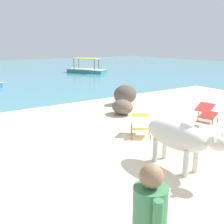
# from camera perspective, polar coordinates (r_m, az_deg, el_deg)

# --- Properties ---
(sand_beach) EXTENTS (18.00, 14.00, 0.04)m
(sand_beach) POSITION_cam_1_polar(r_m,az_deg,el_deg) (6.69, 16.43, -9.54)
(sand_beach) COLOR beige
(sand_beach) RESTS_ON ground
(cow) EXTENTS (0.64, 1.98, 1.12)m
(cow) POSITION_cam_1_polar(r_m,az_deg,el_deg) (5.85, 13.87, -4.90)
(cow) COLOR beige
(cow) RESTS_ON sand_beach
(deck_chair_near) EXTENTS (0.88, 0.93, 0.68)m
(deck_chair_near) POSITION_cam_1_polar(r_m,az_deg,el_deg) (7.84, 6.16, -2.25)
(deck_chair_near) COLOR olive
(deck_chair_near) RESTS_ON sand_beach
(deck_chair_far) EXTENTS (0.85, 0.67, 0.68)m
(deck_chair_far) POSITION_cam_1_polar(r_m,az_deg,el_deg) (9.56, 19.51, 0.06)
(deck_chair_far) COLOR olive
(deck_chair_far) RESTS_ON sand_beach
(shore_rock_medium) EXTENTS (0.86, 1.01, 0.56)m
(shore_rock_medium) POSITION_cam_1_polar(r_m,az_deg,el_deg) (10.11, 2.23, 1.07)
(shore_rock_medium) COLOR #6B5B4C
(shore_rock_medium) RESTS_ON sand_beach
(shore_rock_small) EXTENTS (1.14, 0.91, 0.85)m
(shore_rock_small) POSITION_cam_1_polar(r_m,az_deg,el_deg) (11.79, 2.83, 3.74)
(shore_rock_small) COLOR brown
(shore_rock_small) RESTS_ON sand_beach
(boat_teal) EXTENTS (2.78, 3.78, 1.29)m
(boat_teal) POSITION_cam_1_polar(r_m,az_deg,el_deg) (24.66, -5.48, 8.98)
(boat_teal) COLOR teal
(boat_teal) RESTS_ON water_surface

